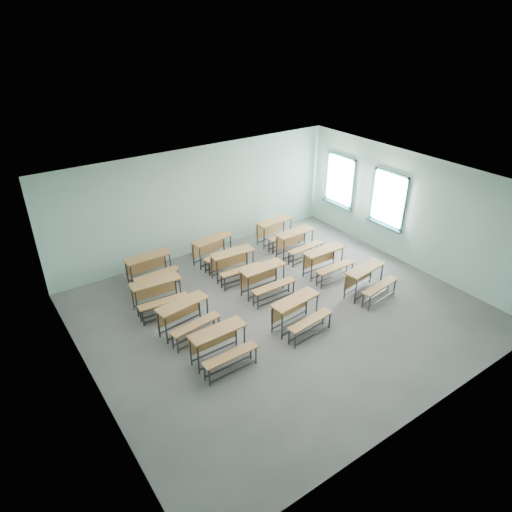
# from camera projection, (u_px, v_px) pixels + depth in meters

# --- Properties ---
(room) EXTENTS (9.04, 8.04, 3.24)m
(room) POSITION_uv_depth(u_px,v_px,m) (285.00, 253.00, 10.47)
(room) COLOR slate
(room) RESTS_ON ground
(desk_unit_r0c0) EXTENTS (1.22, 0.83, 0.76)m
(desk_unit_r0c0) POSITION_uv_depth(u_px,v_px,m) (221.00, 342.00, 9.35)
(desk_unit_r0c0) COLOR #AB753E
(desk_unit_r0c0) RESTS_ON ground
(desk_unit_r0c1) EXTENTS (1.29, 0.93, 0.76)m
(desk_unit_r0c1) POSITION_uv_depth(u_px,v_px,m) (299.00, 310.00, 10.35)
(desk_unit_r0c1) COLOR #AB753E
(desk_unit_r0c1) RESTS_ON ground
(desk_unit_r0c2) EXTENTS (1.31, 0.97, 0.76)m
(desk_unit_r0c2) POSITION_uv_depth(u_px,v_px,m) (368.00, 278.00, 11.60)
(desk_unit_r0c2) COLOR #AB753E
(desk_unit_r0c2) RESTS_ON ground
(desk_unit_r1c0) EXTENTS (1.31, 0.96, 0.76)m
(desk_unit_r1c0) POSITION_uv_depth(u_px,v_px,m) (186.00, 314.00, 10.22)
(desk_unit_r1c0) COLOR #AB753E
(desk_unit_r1c0) RESTS_ON ground
(desk_unit_r1c1) EXTENTS (1.22, 0.82, 0.76)m
(desk_unit_r1c1) POSITION_uv_depth(u_px,v_px,m) (265.00, 277.00, 11.63)
(desk_unit_r1c1) COLOR #AB753E
(desk_unit_r1c1) RESTS_ON ground
(desk_unit_r1c2) EXTENTS (1.22, 0.82, 0.76)m
(desk_unit_r1c2) POSITION_uv_depth(u_px,v_px,m) (326.00, 259.00, 12.46)
(desk_unit_r1c2) COLOR #AB753E
(desk_unit_r1c2) RESTS_ON ground
(desk_unit_r2c0) EXTENTS (1.27, 0.90, 0.76)m
(desk_unit_r2c0) POSITION_uv_depth(u_px,v_px,m) (158.00, 291.00, 11.04)
(desk_unit_r2c0) COLOR #AB753E
(desk_unit_r2c0) RESTS_ON ground
(desk_unit_r2c1) EXTENTS (1.26, 0.88, 0.76)m
(desk_unit_r2c1) POSITION_uv_depth(u_px,v_px,m) (234.00, 261.00, 12.34)
(desk_unit_r2c1) COLOR #AB753E
(desk_unit_r2c1) RESTS_ON ground
(desk_unit_r2c2) EXTENTS (1.25, 0.86, 0.76)m
(desk_unit_r2c2) POSITION_uv_depth(u_px,v_px,m) (297.00, 240.00, 13.47)
(desk_unit_r2c2) COLOR #AB753E
(desk_unit_r2c2) RESTS_ON ground
(desk_unit_r3c0) EXTENTS (1.23, 0.83, 0.76)m
(desk_unit_r3c0) POSITION_uv_depth(u_px,v_px,m) (150.00, 266.00, 12.13)
(desk_unit_r3c0) COLOR #AB753E
(desk_unit_r3c0) RESTS_ON ground
(desk_unit_r3c1) EXTENTS (1.31, 0.97, 0.76)m
(desk_unit_r3c1) POSITION_uv_depth(u_px,v_px,m) (214.00, 247.00, 13.08)
(desk_unit_r3c1) COLOR #AB753E
(desk_unit_r3c1) RESTS_ON ground
(desk_unit_r3c2) EXTENTS (1.27, 0.91, 0.76)m
(desk_unit_r3c2) POSITION_uv_depth(u_px,v_px,m) (277.00, 229.00, 14.18)
(desk_unit_r3c2) COLOR #AB753E
(desk_unit_r3c2) RESTS_ON ground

